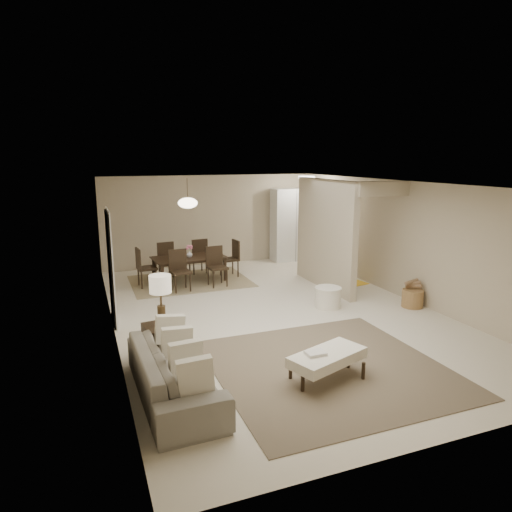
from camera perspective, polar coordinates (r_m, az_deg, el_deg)
name	(u,v)px	position (r m, az deg, el deg)	size (l,w,h in m)	color
floor	(274,312)	(9.02, 2.28, -7.05)	(9.00, 9.00, 0.00)	beige
ceiling	(275,184)	(8.52, 2.42, 9.02)	(9.00, 9.00, 0.00)	white
back_wall	(211,220)	(12.88, -5.64, 4.47)	(6.00, 6.00, 0.00)	#B9A98C
left_wall	(110,263)	(8.01, -17.78, -0.82)	(9.00, 9.00, 0.00)	#B9A98C
right_wall	(404,240)	(10.23, 17.97, 1.92)	(9.00, 9.00, 0.00)	#B9A98C
partition	(325,234)	(10.58, 8.63, 2.70)	(0.15, 2.50, 2.50)	#B9A98C
doorway	(110,268)	(8.64, -17.73, -1.44)	(0.04, 0.90, 2.04)	black
pantry_cabinet	(292,225)	(13.40, 4.54, 3.93)	(1.20, 0.55, 2.10)	white
flush_light	(307,177)	(12.40, 6.35, 9.77)	(0.44, 0.44, 0.05)	white
living_rug	(328,367)	(6.86, 9.03, -13.58)	(3.20, 3.20, 0.01)	brown
sofa	(174,373)	(6.01, -10.22, -14.19)	(0.86, 2.19, 0.64)	gray
ottoman_bench	(327,358)	(6.40, 8.91, -12.46)	(1.21, 0.85, 0.40)	white
side_table	(163,343)	(7.04, -11.56, -10.58)	(0.51, 0.51, 0.56)	black
table_lamp	(160,288)	(6.76, -11.86, -3.99)	(0.32, 0.32, 0.76)	#4E3A21
round_pouf	(328,297)	(9.36, 8.98, -5.14)	(0.53, 0.53, 0.41)	white
wicker_basket	(412,298)	(9.80, 18.97, -5.04)	(0.42, 0.42, 0.36)	brown
dining_rug	(190,281)	(11.31, -8.22, -3.13)	(2.80, 2.10, 0.01)	#857652
dining_table	(190,269)	(11.23, -8.27, -1.66)	(1.73, 0.96, 0.61)	black
dining_chairs	(190,263)	(11.20, -8.29, -0.85)	(2.53, 1.92, 0.93)	black
vase	(189,254)	(11.15, -8.33, 0.24)	(0.15, 0.15, 0.15)	white
yellow_mat	(348,284)	(11.19, 11.48, -3.42)	(0.88, 0.54, 0.01)	yellow
pendant_light	(188,203)	(10.96, -8.53, 6.57)	(0.46, 0.46, 0.71)	#4E3A21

